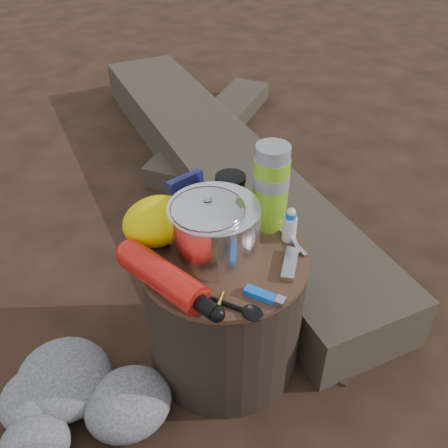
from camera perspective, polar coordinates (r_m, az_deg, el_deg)
ground at (r=1.50m, az=0.00°, el=-14.63°), size 60.00×60.00×0.00m
stump at (r=1.36m, az=0.00°, el=-9.68°), size 0.42×0.42×0.38m
log_main at (r=2.16m, az=-0.88°, el=7.18°), size 0.74×2.21×0.18m
log_small at (r=2.54m, az=-1.09°, el=10.97°), size 1.03×0.75×0.09m
foil_windscreen at (r=1.19m, az=-1.12°, el=-0.69°), size 0.22×0.22×0.13m
camping_pot at (r=1.17m, az=-1.83°, el=-0.54°), size 0.17×0.17×0.17m
fuel_bottle at (r=1.12m, az=-6.99°, el=-6.00°), size 0.13×0.31×0.07m
thermos at (r=1.26m, az=5.36°, el=4.25°), size 0.09×0.09×0.23m
travel_mug at (r=1.32m, az=0.74°, el=3.31°), size 0.08×0.08×0.12m
stuff_sack at (r=1.24m, az=-7.69°, el=0.33°), size 0.17×0.14×0.12m
food_pouch at (r=1.30m, az=-4.21°, el=2.90°), size 0.10×0.03×0.13m
lighter at (r=1.12m, az=4.20°, el=-8.02°), size 0.06×0.09×0.02m
multitool at (r=1.20m, az=7.55°, el=-4.56°), size 0.10×0.10×0.02m
pot_grabber at (r=1.27m, az=7.52°, el=-1.59°), size 0.08×0.15×0.01m
spork at (r=1.10m, az=-0.43°, el=-8.85°), size 0.11×0.16×0.01m
squeeze_bottle at (r=1.25m, az=7.54°, el=-0.20°), size 0.04×0.04×0.08m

